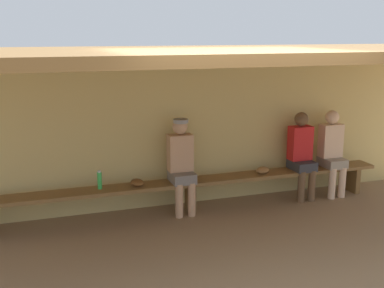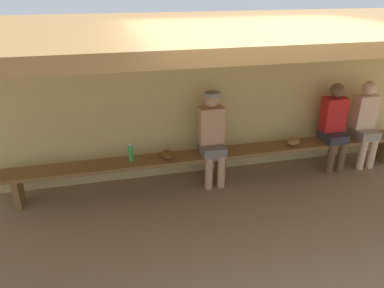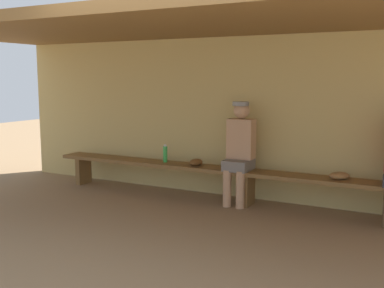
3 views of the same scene
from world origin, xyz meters
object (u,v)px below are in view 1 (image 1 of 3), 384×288
(bench, at_px, (190,185))
(player_with_sunglasses, at_px, (181,162))
(player_near_post, at_px, (302,152))
(player_in_red, at_px, (332,149))
(water_bottle_clear, at_px, (100,180))
(baseball_glove_tan, at_px, (137,182))
(baseball_glove_dark_brown, at_px, (263,170))

(bench, relative_size, player_with_sunglasses, 4.46)
(player_near_post, height_order, player_with_sunglasses, player_with_sunglasses)
(player_in_red, relative_size, water_bottle_clear, 5.32)
(bench, xyz_separation_m, baseball_glove_tan, (-0.77, 0.00, 0.12))
(water_bottle_clear, bearing_deg, player_in_red, -0.43)
(bench, bearing_deg, player_near_post, 0.10)
(bench, height_order, player_near_post, player_near_post)
(player_in_red, height_order, baseball_glove_dark_brown, player_in_red)
(bench, relative_size, baseball_glove_dark_brown, 25.00)
(bench, bearing_deg, baseball_glove_dark_brown, -0.08)
(water_bottle_clear, relative_size, baseball_glove_dark_brown, 1.05)
(player_near_post, xyz_separation_m, water_bottle_clear, (-3.06, 0.03, -0.15))
(water_bottle_clear, bearing_deg, baseball_glove_dark_brown, -0.75)
(player_with_sunglasses, distance_m, baseball_glove_dark_brown, 1.29)
(water_bottle_clear, bearing_deg, player_near_post, -0.50)
(player_in_red, bearing_deg, baseball_glove_tan, 180.00)
(bench, relative_size, player_in_red, 4.49)
(water_bottle_clear, xyz_separation_m, baseball_glove_tan, (0.50, -0.03, -0.07))
(player_with_sunglasses, bearing_deg, water_bottle_clear, 178.68)
(bench, height_order, baseball_glove_tan, baseball_glove_tan)
(water_bottle_clear, xyz_separation_m, baseball_glove_dark_brown, (2.40, -0.03, -0.07))
(baseball_glove_tan, bearing_deg, player_in_red, -96.84)
(player_near_post, height_order, baseball_glove_dark_brown, player_near_post)
(player_in_red, relative_size, baseball_glove_dark_brown, 5.56)
(player_with_sunglasses, distance_m, water_bottle_clear, 1.15)
(player_in_red, bearing_deg, water_bottle_clear, 179.57)
(bench, relative_size, baseball_glove_tan, 25.00)
(player_near_post, distance_m, baseball_glove_dark_brown, 0.69)
(bench, distance_m, baseball_glove_dark_brown, 1.14)
(bench, relative_size, water_bottle_clear, 23.92)
(bench, distance_m, player_near_post, 1.82)
(player_with_sunglasses, xyz_separation_m, water_bottle_clear, (-1.14, 0.03, -0.17))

